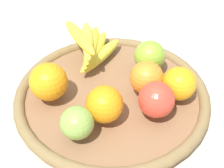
{
  "coord_description": "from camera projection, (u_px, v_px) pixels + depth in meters",
  "views": [
    {
      "loc": [
        -0.36,
        -0.41,
        0.54
      ],
      "look_at": [
        0.0,
        0.0,
        0.06
      ],
      "focal_mm": 52.91,
      "sensor_mm": 36.0,
      "label": 1
    }
  ],
  "objects": [
    {
      "name": "orange_2",
      "position": [
        104.0,
        104.0,
        0.66
      ],
      "size": [
        0.1,
        0.1,
        0.08
      ],
      "primitive_type": "sphere",
      "rotation": [
        0.0,
        0.0,
        2.6
      ],
      "color": "orange",
      "rests_on": "basket"
    },
    {
      "name": "ground_plane",
      "position": [
        112.0,
        102.0,
        0.77
      ],
      "size": [
        2.4,
        2.4,
        0.0
      ],
      "primitive_type": "plane",
      "color": "beige",
      "rests_on": "ground"
    },
    {
      "name": "orange_3",
      "position": [
        147.0,
        78.0,
        0.72
      ],
      "size": [
        0.1,
        0.1,
        0.07
      ],
      "primitive_type": "sphere",
      "rotation": [
        0.0,
        0.0,
        2.73
      ],
      "color": "orange",
      "rests_on": "basket"
    },
    {
      "name": "orange_0",
      "position": [
        179.0,
        84.0,
        0.71
      ],
      "size": [
        0.1,
        0.1,
        0.07
      ],
      "primitive_type": "sphere",
      "rotation": [
        0.0,
        0.0,
        3.64
      ],
      "color": "orange",
      "rests_on": "basket"
    },
    {
      "name": "apple_1",
      "position": [
        77.0,
        123.0,
        0.63
      ],
      "size": [
        0.09,
        0.09,
        0.07
      ],
      "primitive_type": "sphere",
      "rotation": [
        0.0,
        0.0,
        4.37
      ],
      "color": "#82A444",
      "rests_on": "basket"
    },
    {
      "name": "apple_2",
      "position": [
        151.0,
        57.0,
        0.78
      ],
      "size": [
        0.09,
        0.09,
        0.07
      ],
      "primitive_type": "sphere",
      "rotation": [
        0.0,
        0.0,
        0.31
      ],
      "color": "#83AD31",
      "rests_on": "basket"
    },
    {
      "name": "apple_0",
      "position": [
        156.0,
        100.0,
        0.67
      ],
      "size": [
        0.11,
        0.11,
        0.08
      ],
      "primitive_type": "sphere",
      "rotation": [
        0.0,
        0.0,
        2.32
      ],
      "color": "#DF402E",
      "rests_on": "basket"
    },
    {
      "name": "basket",
      "position": [
        112.0,
        96.0,
        0.75
      ],
      "size": [
        0.44,
        0.44,
        0.04
      ],
      "color": "brown",
      "rests_on": "ground_plane"
    },
    {
      "name": "orange_1",
      "position": [
        49.0,
        82.0,
        0.7
      ],
      "size": [
        0.1,
        0.1,
        0.08
      ],
      "primitive_type": "sphere",
      "rotation": [
        0.0,
        0.0,
        6.07
      ],
      "color": "orange",
      "rests_on": "basket"
    },
    {
      "name": "banana_bunch",
      "position": [
        91.0,
        46.0,
        0.8
      ],
      "size": [
        0.16,
        0.16,
        0.08
      ],
      "color": "yellow",
      "rests_on": "basket"
    }
  ]
}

